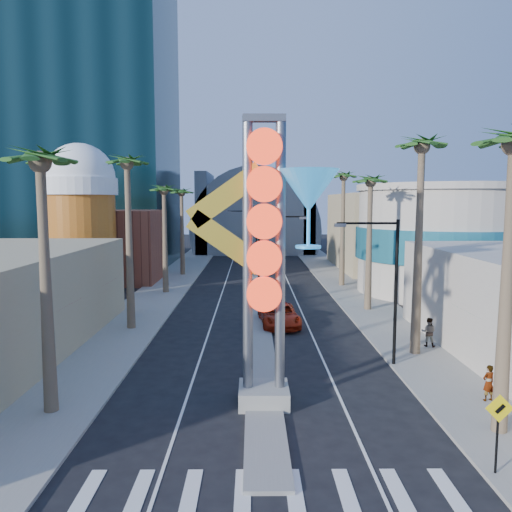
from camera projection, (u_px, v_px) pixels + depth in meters
The scene contains 25 objects.
ground at pixel (265, 435), 19.15m from camera, with size 240.00×240.00×0.00m, color black.
sidewalk_west at pixel (169, 284), 53.87m from camera, with size 5.00×100.00×0.15m, color gray.
sidewalk_east at pixel (345, 284), 54.01m from camera, with size 5.00×100.00×0.15m, color gray.
median at pixel (257, 280), 56.92m from camera, with size 1.60×84.00×0.15m, color gray.
hotel_tower at pixel (95, 84), 68.00m from camera, with size 20.00×20.00×50.00m, color black.
brick_filler_west at pixel (116, 246), 56.39m from camera, with size 10.00×10.00×8.00m, color brown.
filler_east at pixel (376, 232), 66.45m from camera, with size 10.00×20.00×10.00m, color tan.
beer_mug at pixel (81, 213), 48.01m from camera, with size 7.00×7.00×14.50m.
turquoise_building at pixel (442, 240), 48.54m from camera, with size 16.60×16.60×10.60m.
canopy at pixel (255, 228), 90.27m from camera, with size 22.00×16.00×22.00m.
neon_sign at pixel (283, 240), 21.32m from camera, with size 6.53×2.60×12.55m.
ped_sign at pixel (498, 422), 15.99m from camera, with size 0.92×0.12×2.66m.
streetlight_0 at pixel (266, 255), 38.52m from camera, with size 3.79×0.25×8.00m.
streetlight_1 at pixel (252, 234), 62.37m from camera, with size 3.79×0.25×8.00m.
streetlight_2 at pixel (387, 279), 26.63m from camera, with size 3.45×0.25×8.00m.
palm_0 at pixel (41, 177), 20.01m from camera, with size 2.40×2.40×11.70m.
palm_1 at pixel (127, 174), 33.83m from camera, with size 2.40×2.40×12.70m.
palm_2 at pixel (164, 196), 47.89m from camera, with size 2.40×2.40×11.20m.
palm_3 at pixel (182, 197), 59.82m from camera, with size 2.40×2.40×11.20m.
palm_5 at pixel (422, 160), 27.95m from camera, with size 2.40×2.40×13.20m.
palm_6 at pixel (371, 189), 40.02m from camera, with size 2.40×2.40×11.70m.
palm_7 at pixel (344, 184), 51.85m from camera, with size 2.40×2.40×12.70m.
red_pickup at pixel (279, 315), 36.08m from camera, with size 2.63×5.71×1.59m, color #A7240C.
pedestrian_a at pixel (488, 383), 22.02m from camera, with size 0.59×0.39×1.62m, color gray.
pedestrian_b at pixel (429, 332), 30.34m from camera, with size 0.86×0.67×1.77m, color gray.
Camera 1 is at (-0.50, -18.30, 8.91)m, focal length 35.00 mm.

